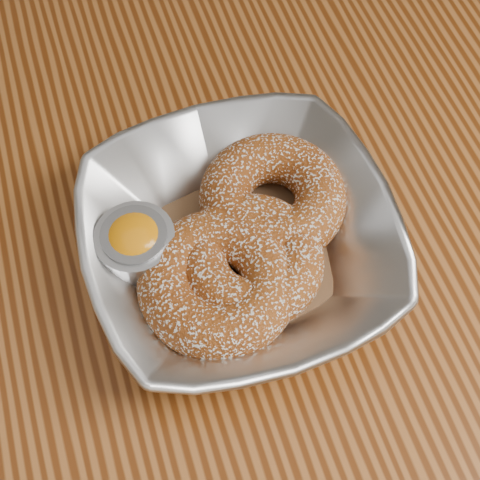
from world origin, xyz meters
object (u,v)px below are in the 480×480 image
object	(u,v)px
serving_bowl	(240,242)
ramekin	(137,247)
table	(225,254)
donut_extra	(218,283)
donut_back	(273,197)
donut_front	(250,260)

from	to	relation	value
serving_bowl	ramekin	distance (m)	0.07
table	donut_extra	distance (m)	0.16
table	serving_bowl	xyz separation A→B (m)	(-0.00, -0.06, 0.13)
ramekin	donut_extra	bearing A→B (deg)	-43.03
table	donut_extra	world-z (taller)	donut_extra
table	donut_back	distance (m)	0.13
table	donut_extra	xyz separation A→B (m)	(-0.03, -0.08, 0.13)
serving_bowl	donut_extra	xyz separation A→B (m)	(-0.02, -0.03, 0.00)
serving_bowl	ramekin	bearing A→B (deg)	167.28
donut_extra	ramekin	world-z (taller)	ramekin
serving_bowl	donut_front	size ratio (longest dim) A/B	2.11
donut_back	donut_extra	xyz separation A→B (m)	(-0.06, -0.05, 0.00)
table	donut_extra	size ratio (longest dim) A/B	10.78
serving_bowl	donut_back	world-z (taller)	serving_bowl
table	serving_bowl	distance (m)	0.14
table	donut_front	bearing A→B (deg)	-91.95
table	ramekin	bearing A→B (deg)	-151.39
table	ramekin	size ratio (longest dim) A/B	21.50
donut_back	donut_front	bearing A→B (deg)	-126.38
donut_front	donut_extra	size ratio (longest dim) A/B	0.94
donut_front	donut_back	bearing A→B (deg)	53.62
donut_front	ramekin	distance (m)	0.08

